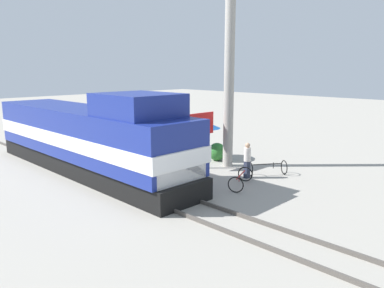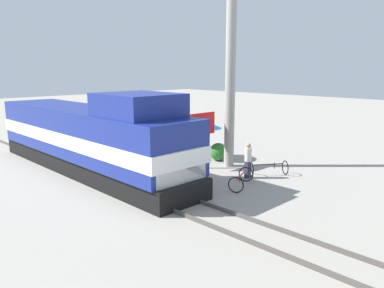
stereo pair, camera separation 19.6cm
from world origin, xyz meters
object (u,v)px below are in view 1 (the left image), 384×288
at_px(person_bystander, 247,159).
at_px(bicycle, 267,168).
at_px(utility_pole, 229,64).
at_px(billboard_sign, 201,128).
at_px(bicycle_spare, 241,179).
at_px(vendor_umbrella, 202,124).
at_px(locomotive, 90,139).

height_order(person_bystander, bicycle, person_bystander).
height_order(utility_pole, billboard_sign, utility_pole).
relative_size(billboard_sign, person_bystander, 1.71).
bearing_deg(bicycle_spare, person_bystander, 92.40).
xyz_separation_m(billboard_sign, bicycle, (1.38, -3.36, -1.87)).
distance_m(utility_pole, bicycle, 5.87).
bearing_deg(vendor_umbrella, locomotive, 162.64).
relative_size(locomotive, utility_pole, 1.38).
bearing_deg(bicycle, billboard_sign, 56.30).
bearing_deg(bicycle, person_bystander, 101.44).
bearing_deg(billboard_sign, vendor_umbrella, 42.35).
xyz_separation_m(utility_pole, bicycle, (-0.03, -2.66, -5.23)).
distance_m(billboard_sign, person_bystander, 3.18).
relative_size(locomotive, billboard_sign, 5.07).
xyz_separation_m(locomotive, bicycle_spare, (3.60, -7.03, -1.45)).
bearing_deg(utility_pole, locomotive, 145.78).
relative_size(vendor_umbrella, billboard_sign, 0.78).
bearing_deg(utility_pole, person_bystander, -117.52).
bearing_deg(bicycle, bicycle_spare, 128.86).
height_order(vendor_umbrella, bicycle_spare, vendor_umbrella).
bearing_deg(billboard_sign, bicycle_spare, -107.25).
bearing_deg(utility_pole, vendor_umbrella, 84.34).
distance_m(vendor_umbrella, bicycle, 5.15).
distance_m(utility_pole, person_bystander, 5.26).
bearing_deg(bicycle, utility_pole, 33.32).
xyz_separation_m(utility_pole, bicycle_spare, (-2.52, -2.87, -5.24)).
bearing_deg(bicycle_spare, vendor_umbrella, 127.88).
bearing_deg(vendor_umbrella, bicycle, -92.95).
xyz_separation_m(locomotive, billboard_sign, (4.71, -3.46, 0.43)).
xyz_separation_m(person_bystander, bicycle_spare, (-1.37, -0.67, -0.60)).
height_order(locomotive, bicycle, locomotive).
bearing_deg(billboard_sign, bicycle, -67.75).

